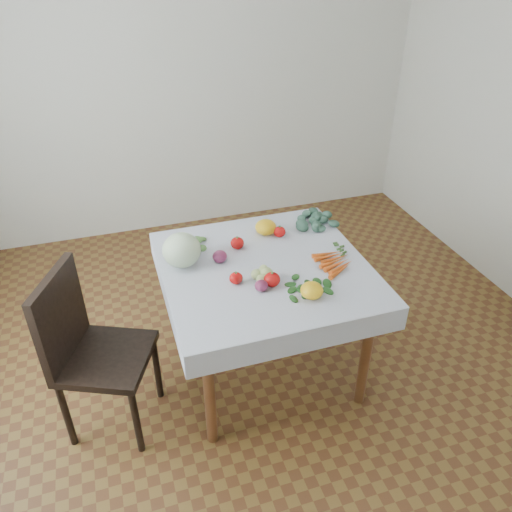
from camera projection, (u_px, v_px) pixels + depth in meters
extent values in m
plane|color=brown|center=(264.00, 364.00, 3.17)|extent=(4.00, 4.00, 0.00)
cube|color=silver|center=(187.00, 74.00, 4.04)|extent=(4.00, 0.04, 2.70)
cube|color=brown|center=(265.00, 270.00, 2.78)|extent=(1.00, 1.00, 0.04)
cylinder|color=brown|center=(210.00, 393.00, 2.51)|extent=(0.06, 0.06, 0.71)
cylinder|color=brown|center=(366.00, 355.00, 2.74)|extent=(0.06, 0.06, 0.71)
cylinder|color=brown|center=(178.00, 293.00, 3.22)|extent=(0.06, 0.06, 0.71)
cylinder|color=brown|center=(304.00, 269.00, 3.44)|extent=(0.06, 0.06, 0.71)
cube|color=white|center=(265.00, 267.00, 2.76)|extent=(1.12, 1.12, 0.01)
cube|color=black|center=(107.00, 358.00, 2.57)|extent=(0.57, 0.57, 0.04)
cube|color=black|center=(60.00, 316.00, 2.45)|extent=(0.22, 0.41, 0.47)
cylinder|color=black|center=(66.00, 415.00, 2.57)|extent=(0.04, 0.04, 0.44)
cylinder|color=black|center=(137.00, 422.00, 2.53)|extent=(0.04, 0.04, 0.44)
cylinder|color=black|center=(94.00, 363.00, 2.88)|extent=(0.04, 0.04, 0.44)
cylinder|color=black|center=(157.00, 368.00, 2.84)|extent=(0.04, 0.04, 0.44)
ellipsoid|color=beige|center=(182.00, 250.00, 2.72)|extent=(0.21, 0.21, 0.19)
ellipsoid|color=#BB0C0C|center=(237.00, 243.00, 2.90)|extent=(0.08, 0.08, 0.07)
ellipsoid|color=#BB0C0C|center=(280.00, 232.00, 3.02)|extent=(0.09, 0.09, 0.06)
ellipsoid|color=#BB0C0C|center=(236.00, 278.00, 2.61)|extent=(0.09, 0.09, 0.06)
ellipsoid|color=#BB0C0C|center=(272.00, 279.00, 2.59)|extent=(0.11, 0.11, 0.08)
ellipsoid|color=gold|center=(266.00, 227.00, 3.04)|extent=(0.15, 0.15, 0.09)
ellipsoid|color=gold|center=(312.00, 290.00, 2.51)|extent=(0.14, 0.14, 0.08)
ellipsoid|color=#5D1A3A|center=(220.00, 256.00, 2.78)|extent=(0.09, 0.09, 0.07)
ellipsoid|color=#5D1A3A|center=(261.00, 286.00, 2.56)|extent=(0.08, 0.08, 0.06)
ellipsoid|color=#ACBB6B|center=(262.00, 275.00, 2.65)|extent=(0.06, 0.06, 0.05)
ellipsoid|color=#ACBB6B|center=(255.00, 274.00, 2.65)|extent=(0.06, 0.06, 0.05)
ellipsoid|color=#ACBB6B|center=(262.00, 278.00, 2.62)|extent=(0.06, 0.06, 0.05)
ellipsoid|color=#ACBB6B|center=(264.00, 270.00, 2.68)|extent=(0.06, 0.06, 0.05)
ellipsoid|color=#ACBB6B|center=(247.00, 278.00, 2.62)|extent=(0.06, 0.06, 0.05)
cone|color=#D35017|center=(329.00, 253.00, 2.85)|extent=(0.19, 0.03, 0.03)
cone|color=#D35017|center=(331.00, 256.00, 2.82)|extent=(0.19, 0.04, 0.03)
cone|color=#D35017|center=(333.00, 259.00, 2.80)|extent=(0.19, 0.06, 0.03)
cone|color=#D35017|center=(336.00, 262.00, 2.77)|extent=(0.19, 0.07, 0.03)
cone|color=#D35017|center=(338.00, 264.00, 2.75)|extent=(0.18, 0.09, 0.03)
cone|color=#D35017|center=(340.00, 267.00, 2.73)|extent=(0.18, 0.10, 0.03)
cone|color=#D35017|center=(343.00, 270.00, 2.70)|extent=(0.18, 0.11, 0.03)
ellipsoid|color=#3A5F4D|center=(315.00, 220.00, 3.17)|extent=(0.06, 0.06, 0.04)
ellipsoid|color=#3A5F4D|center=(307.00, 220.00, 3.16)|extent=(0.06, 0.06, 0.04)
ellipsoid|color=#3A5F4D|center=(315.00, 223.00, 3.14)|extent=(0.06, 0.06, 0.04)
ellipsoid|color=#3A5F4D|center=(313.00, 218.00, 3.19)|extent=(0.06, 0.06, 0.04)
ellipsoid|color=#3A5F4D|center=(305.00, 223.00, 3.13)|extent=(0.06, 0.06, 0.04)
ellipsoid|color=#3A5F4D|center=(322.00, 221.00, 3.16)|extent=(0.06, 0.06, 0.04)
ellipsoid|color=#3A5F4D|center=(304.00, 218.00, 3.19)|extent=(0.06, 0.06, 0.04)
ellipsoid|color=#3A5F4D|center=(312.00, 226.00, 3.10)|extent=(0.06, 0.06, 0.04)
ellipsoid|color=#3A5F4D|center=(321.00, 216.00, 3.21)|extent=(0.06, 0.06, 0.04)
ellipsoid|color=#3A5F4D|center=(297.00, 222.00, 3.15)|extent=(0.06, 0.06, 0.04)
ellipsoid|color=#3A5F4D|center=(325.00, 225.00, 3.12)|extent=(0.06, 0.06, 0.04)
ellipsoid|color=#3A5F4D|center=(308.00, 214.00, 3.24)|extent=(0.06, 0.06, 0.04)
ellipsoid|color=#3A5F4D|center=(302.00, 228.00, 3.08)|extent=(0.06, 0.06, 0.04)
ellipsoid|color=#3A5F4D|center=(331.00, 218.00, 3.19)|extent=(0.06, 0.06, 0.04)
ellipsoid|color=#3A5F4D|center=(292.00, 217.00, 3.20)|extent=(0.06, 0.06, 0.04)
ellipsoid|color=#1A551C|center=(309.00, 285.00, 2.60)|extent=(0.06, 0.04, 0.01)
ellipsoid|color=#1A551C|center=(301.00, 286.00, 2.59)|extent=(0.06, 0.04, 0.01)
ellipsoid|color=#1A551C|center=(310.00, 288.00, 2.58)|extent=(0.06, 0.04, 0.01)
ellipsoid|color=#1A551C|center=(305.00, 282.00, 2.62)|extent=(0.06, 0.04, 0.01)
ellipsoid|color=#1A551C|center=(300.00, 290.00, 2.57)|extent=(0.06, 0.04, 0.01)
ellipsoid|color=#1A551C|center=(316.00, 285.00, 2.60)|extent=(0.06, 0.04, 0.01)
ellipsoid|color=#1A551C|center=(297.00, 283.00, 2.62)|extent=(0.06, 0.04, 0.01)
ellipsoid|color=#1A551C|center=(309.00, 292.00, 2.55)|extent=(0.06, 0.04, 0.01)
ellipsoid|color=#1A551C|center=(312.00, 280.00, 2.64)|extent=(0.06, 0.04, 0.01)
ellipsoid|color=#1A551C|center=(292.00, 289.00, 2.57)|extent=(0.06, 0.04, 0.01)
ellipsoid|color=#1A551C|center=(321.00, 289.00, 2.57)|extent=(0.06, 0.04, 0.01)
ellipsoid|color=#1A551C|center=(299.00, 278.00, 2.65)|extent=(0.06, 0.04, 0.01)
ellipsoid|color=#1A551C|center=(300.00, 296.00, 2.53)|extent=(0.06, 0.04, 0.01)
ellipsoid|color=#1A551C|center=(323.00, 281.00, 2.63)|extent=(0.06, 0.04, 0.01)
ellipsoid|color=#1A551C|center=(285.00, 284.00, 2.61)|extent=(0.06, 0.04, 0.01)
ellipsoid|color=#1A551C|center=(319.00, 296.00, 2.52)|extent=(0.06, 0.04, 0.01)
ellipsoid|color=#1A551C|center=(309.00, 274.00, 2.68)|extent=(0.06, 0.04, 0.01)
ellipsoid|color=#497435|center=(190.00, 244.00, 2.94)|extent=(0.05, 0.05, 0.02)
ellipsoid|color=#497435|center=(183.00, 245.00, 2.93)|extent=(0.05, 0.05, 0.02)
ellipsoid|color=#497435|center=(190.00, 247.00, 2.91)|extent=(0.05, 0.05, 0.02)
ellipsoid|color=#497435|center=(189.00, 242.00, 2.96)|extent=(0.05, 0.05, 0.02)
ellipsoid|color=#497435|center=(180.00, 248.00, 2.90)|extent=(0.05, 0.05, 0.02)
ellipsoid|color=#497435|center=(197.00, 245.00, 2.93)|extent=(0.05, 0.05, 0.02)
ellipsoid|color=#497435|center=(180.00, 242.00, 2.96)|extent=(0.05, 0.05, 0.02)
ellipsoid|color=#497435|center=(186.00, 251.00, 2.88)|extent=(0.05, 0.05, 0.02)
ellipsoid|color=#497435|center=(197.00, 240.00, 2.98)|extent=(0.05, 0.05, 0.02)
ellipsoid|color=#497435|center=(172.00, 247.00, 2.91)|extent=(0.05, 0.05, 0.02)
ellipsoid|color=#497435|center=(200.00, 249.00, 2.90)|extent=(0.05, 0.05, 0.02)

